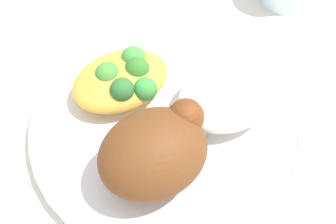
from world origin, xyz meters
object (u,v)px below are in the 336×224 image
Objects in this scene: plate at (168,122)px; roasted_chicken at (155,151)px; mac_cheese_with_broccoli at (123,79)px; rice_pile at (227,95)px.

plate is 0.08m from roasted_chicken.
roasted_chicken is 1.06× the size of mac_cheese_with_broccoli.
plate is 2.78× the size of mac_cheese_with_broccoli.
mac_cheese_with_broccoli reaches higher than plate.
plate is 0.07m from mac_cheese_with_broccoli.
rice_pile reaches higher than plate.
rice_pile is (0.06, -0.01, 0.03)m from plate.
mac_cheese_with_broccoli is (0.01, 0.10, -0.02)m from roasted_chicken.
roasted_chicken is at bearing -128.83° from plate.
roasted_chicken is 1.05× the size of rice_pile.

